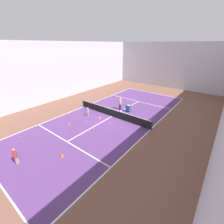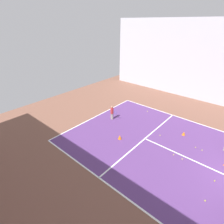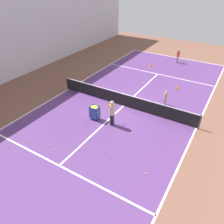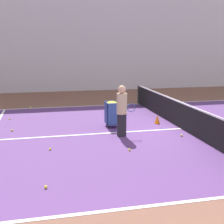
# 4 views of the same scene
# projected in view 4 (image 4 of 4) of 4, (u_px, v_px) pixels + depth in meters

# --- Properties ---
(ground_plane) EXTENTS (38.58, 38.58, 0.00)m
(ground_plane) POSITION_uv_depth(u_px,v_px,m) (181.00, 129.00, 11.17)
(ground_plane) COLOR brown
(court_playing_area) EXTENTS (9.99, 23.79, 0.00)m
(court_playing_area) POSITION_uv_depth(u_px,v_px,m) (181.00, 129.00, 11.17)
(court_playing_area) COLOR #563370
(court_playing_area) RESTS_ON ground
(line_sideline_right) EXTENTS (0.10, 23.79, 0.00)m
(line_sideline_right) POSITION_uv_depth(u_px,v_px,m) (139.00, 104.00, 15.93)
(line_sideline_right) COLOR white
(line_sideline_right) RESTS_ON ground
(line_centre_service) EXTENTS (0.10, 13.09, 0.00)m
(line_centre_service) POSITION_uv_depth(u_px,v_px,m) (181.00, 129.00, 11.17)
(line_centre_service) COLOR white
(line_centre_service) RESTS_ON ground
(hall_enclosure_right) EXTENTS (0.15, 34.88, 8.38)m
(hall_enclosure_right) POSITION_uv_depth(u_px,v_px,m) (115.00, 26.00, 20.28)
(hall_enclosure_right) COLOR silver
(hall_enclosure_right) RESTS_ON ground
(tennis_net) EXTENTS (10.29, 0.10, 0.96)m
(tennis_net) POSITION_uv_depth(u_px,v_px,m) (182.00, 115.00, 11.07)
(tennis_net) COLOR #2D2D33
(tennis_net) RESTS_ON ground
(coach_at_net) EXTENTS (0.35, 0.66, 1.68)m
(coach_at_net) POSITION_uv_depth(u_px,v_px,m) (122.00, 108.00, 10.04)
(coach_at_net) COLOR black
(coach_at_net) RESTS_ON ground
(ball_cart) EXTENTS (0.54, 0.45, 0.95)m
(ball_cart) POSITION_uv_depth(u_px,v_px,m) (112.00, 109.00, 11.28)
(ball_cart) COLOR #2D478C
(ball_cart) RESTS_ON ground
(training_cone_3) EXTENTS (0.21, 0.21, 0.33)m
(training_cone_3) POSITION_uv_depth(u_px,v_px,m) (157.00, 119.00, 11.86)
(training_cone_3) COLOR orange
(training_cone_3) RESTS_ON ground
(tennis_ball_3) EXTENTS (0.07, 0.07, 0.07)m
(tennis_ball_3) POSITION_uv_depth(u_px,v_px,m) (188.00, 111.00, 13.93)
(tennis_ball_3) COLOR yellow
(tennis_ball_3) RESTS_ON ground
(tennis_ball_4) EXTENTS (0.07, 0.07, 0.07)m
(tennis_ball_4) POSITION_uv_depth(u_px,v_px,m) (50.00, 149.00, 8.85)
(tennis_ball_4) COLOR yellow
(tennis_ball_4) RESTS_ON ground
(tennis_ball_7) EXTENTS (0.07, 0.07, 0.07)m
(tennis_ball_7) POSITION_uv_depth(u_px,v_px,m) (12.00, 130.00, 10.81)
(tennis_ball_7) COLOR yellow
(tennis_ball_7) RESTS_ON ground
(tennis_ball_8) EXTENTS (0.07, 0.07, 0.07)m
(tennis_ball_8) POSITION_uv_depth(u_px,v_px,m) (10.00, 119.00, 12.53)
(tennis_ball_8) COLOR yellow
(tennis_ball_8) RESTS_ON ground
(tennis_ball_11) EXTENTS (0.07, 0.07, 0.07)m
(tennis_ball_11) POSITION_uv_depth(u_px,v_px,m) (205.00, 120.00, 12.34)
(tennis_ball_11) COLOR yellow
(tennis_ball_11) RESTS_ON ground
(tennis_ball_12) EXTENTS (0.07, 0.07, 0.07)m
(tennis_ball_12) POSITION_uv_depth(u_px,v_px,m) (156.00, 108.00, 14.59)
(tennis_ball_12) COLOR yellow
(tennis_ball_12) RESTS_ON ground
(tennis_ball_13) EXTENTS (0.07, 0.07, 0.07)m
(tennis_ball_13) POSITION_uv_depth(u_px,v_px,m) (129.00, 150.00, 8.80)
(tennis_ball_13) COLOR yellow
(tennis_ball_13) RESTS_ON ground
(tennis_ball_14) EXTENTS (0.07, 0.07, 0.07)m
(tennis_ball_14) POSITION_uv_depth(u_px,v_px,m) (31.00, 107.00, 14.85)
(tennis_ball_14) COLOR yellow
(tennis_ball_14) RESTS_ON ground
(tennis_ball_15) EXTENTS (0.07, 0.07, 0.07)m
(tennis_ball_15) POSITION_uv_depth(u_px,v_px,m) (46.00, 187.00, 6.48)
(tennis_ball_15) COLOR yellow
(tennis_ball_15) RESTS_ON ground
(tennis_ball_20) EXTENTS (0.07, 0.07, 0.07)m
(tennis_ball_20) POSITION_uv_depth(u_px,v_px,m) (181.00, 136.00, 10.19)
(tennis_ball_20) COLOR yellow
(tennis_ball_20) RESTS_ON ground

